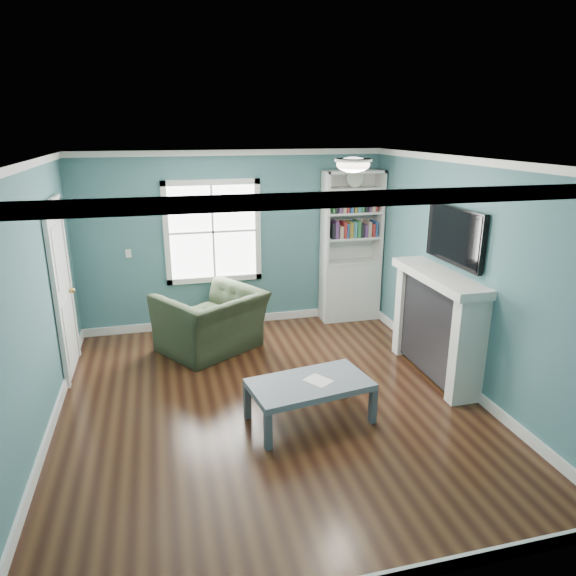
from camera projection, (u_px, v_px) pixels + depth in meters
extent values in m
plane|color=black|center=(271.00, 403.00, 5.64)|extent=(5.00, 5.00, 0.00)
plane|color=#407678|center=(234.00, 241.00, 7.56)|extent=(4.50, 0.00, 4.50)
plane|color=#407678|center=(362.00, 420.00, 2.94)|extent=(4.50, 0.00, 4.50)
plane|color=#407678|center=(31.00, 309.00, 4.72)|extent=(0.00, 5.00, 5.00)
plane|color=#407678|center=(465.00, 276.00, 5.77)|extent=(0.00, 5.00, 5.00)
plane|color=white|center=(268.00, 160.00, 4.86)|extent=(5.00, 5.00, 0.00)
cube|color=white|center=(236.00, 320.00, 7.92)|extent=(4.50, 0.03, 0.12)
cube|color=white|center=(51.00, 426.00, 5.10)|extent=(0.03, 5.00, 0.12)
cube|color=white|center=(453.00, 375.00, 6.14)|extent=(0.03, 5.00, 0.12)
cube|color=white|center=(231.00, 153.00, 7.16)|extent=(4.50, 0.04, 0.08)
cube|color=white|center=(371.00, 198.00, 2.58)|extent=(4.50, 0.04, 0.08)
cube|color=white|center=(11.00, 169.00, 4.35)|extent=(0.04, 5.00, 0.08)
cube|color=white|center=(475.00, 161.00, 5.39)|extent=(0.04, 5.00, 0.08)
cube|color=white|center=(213.00, 232.00, 7.44)|extent=(1.24, 0.01, 1.34)
cube|color=white|center=(166.00, 234.00, 7.27)|extent=(0.08, 0.06, 1.50)
cube|color=white|center=(258.00, 230.00, 7.58)|extent=(0.08, 0.06, 1.50)
cube|color=white|center=(215.00, 279.00, 7.64)|extent=(1.40, 0.06, 0.08)
cube|color=white|center=(211.00, 182.00, 7.21)|extent=(1.40, 0.06, 0.08)
cube|color=white|center=(213.00, 232.00, 7.43)|extent=(1.24, 0.03, 0.03)
cube|color=white|center=(213.00, 232.00, 7.43)|extent=(0.03, 0.03, 1.34)
cube|color=silver|center=(349.00, 291.00, 8.04)|extent=(0.90, 0.35, 0.90)
cube|color=silver|center=(325.00, 219.00, 7.59)|extent=(0.04, 0.35, 1.40)
cube|color=silver|center=(379.00, 217.00, 7.79)|extent=(0.04, 0.35, 1.40)
cube|color=silver|center=(348.00, 216.00, 7.85)|extent=(0.90, 0.02, 1.40)
cube|color=silver|center=(354.00, 172.00, 7.49)|extent=(0.90, 0.35, 0.04)
cube|color=silver|center=(351.00, 262.00, 7.90)|extent=(0.84, 0.33, 0.03)
cube|color=silver|center=(351.00, 237.00, 7.78)|extent=(0.84, 0.33, 0.03)
cube|color=silver|center=(352.00, 213.00, 7.67)|extent=(0.84, 0.33, 0.03)
cube|color=silver|center=(353.00, 188.00, 7.56)|extent=(0.84, 0.33, 0.03)
cube|color=black|center=(352.00, 230.00, 7.73)|extent=(0.70, 0.25, 0.22)
cube|color=#593366|center=(353.00, 204.00, 7.61)|extent=(0.70, 0.25, 0.22)
cylinder|color=beige|center=(355.00, 179.00, 7.47)|extent=(0.26, 0.06, 0.26)
cube|color=black|center=(437.00, 329.00, 6.13)|extent=(0.30, 1.20, 1.10)
cube|color=black|center=(434.00, 344.00, 6.19)|extent=(0.22, 0.65, 0.70)
cube|color=silver|center=(468.00, 351.00, 5.51)|extent=(0.36, 0.16, 1.20)
cube|color=silver|center=(410.00, 310.00, 6.75)|extent=(0.36, 0.16, 1.20)
cube|color=silver|center=(439.00, 277.00, 5.93)|extent=(0.44, 1.58, 0.10)
cube|color=black|center=(455.00, 236.00, 5.82)|extent=(0.06, 1.10, 0.65)
cube|color=silver|center=(62.00, 292.00, 6.10)|extent=(0.04, 0.80, 2.05)
cube|color=white|center=(57.00, 304.00, 5.69)|extent=(0.05, 0.08, 2.13)
cube|color=white|center=(69.00, 281.00, 6.52)|extent=(0.05, 0.08, 2.13)
cube|color=white|center=(51.00, 202.00, 5.79)|extent=(0.05, 0.98, 0.08)
sphere|color=#BF8C3F|center=(72.00, 290.00, 6.42)|extent=(0.07, 0.07, 0.07)
ellipsoid|color=white|center=(353.00, 165.00, 5.18)|extent=(0.34, 0.34, 0.15)
cylinder|color=white|center=(353.00, 160.00, 5.16)|extent=(0.38, 0.38, 0.03)
cube|color=white|center=(128.00, 253.00, 7.22)|extent=(0.08, 0.01, 0.12)
imported|color=black|center=(211.00, 312.00, 6.85)|extent=(1.49, 1.36, 1.09)
cube|color=#494F57|center=(268.00, 431.00, 4.79)|extent=(0.08, 0.08, 0.37)
cube|color=#494F57|center=(373.00, 406.00, 5.22)|extent=(0.08, 0.08, 0.37)
cube|color=#494F57|center=(247.00, 402.00, 5.31)|extent=(0.08, 0.08, 0.37)
cube|color=#494F57|center=(344.00, 381.00, 5.74)|extent=(0.08, 0.08, 0.37)
cube|color=#525D69|center=(310.00, 385.00, 5.20)|extent=(1.30, 0.84, 0.07)
cube|color=white|center=(318.00, 381.00, 5.21)|extent=(0.31, 0.33, 0.00)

